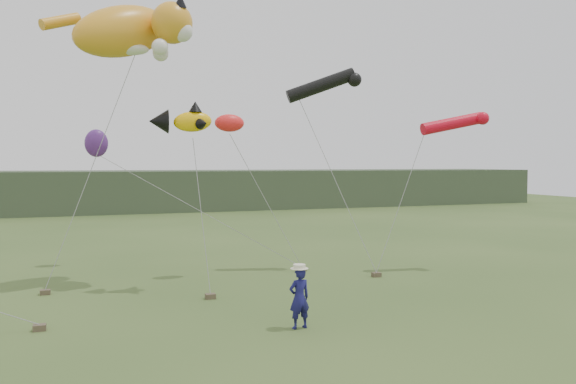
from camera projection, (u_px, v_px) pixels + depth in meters
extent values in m
plane|color=#385123|center=(284.00, 330.00, 16.08)|extent=(120.00, 120.00, 0.00)
cube|color=#2D3D28|center=(140.00, 190.00, 58.26)|extent=(90.00, 12.00, 4.00)
imported|color=#181756|center=(299.00, 298.00, 16.17)|extent=(0.70, 0.51, 1.78)
cube|color=brown|center=(45.00, 292.00, 20.39)|extent=(0.35, 0.28, 0.18)
cube|color=brown|center=(210.00, 296.00, 19.76)|extent=(0.35, 0.28, 0.18)
cube|color=brown|center=(376.00, 275.00, 23.59)|extent=(0.35, 0.28, 0.18)
cube|color=brown|center=(39.00, 328.00, 15.99)|extent=(0.35, 0.28, 0.18)
cube|color=brown|center=(302.00, 269.00, 24.88)|extent=(0.35, 0.28, 0.18)
ellipsoid|color=orange|center=(123.00, 31.00, 22.14)|extent=(5.05, 3.88, 3.11)
sphere|color=orange|center=(172.00, 23.00, 21.89)|extent=(1.61, 1.61, 1.61)
cone|color=black|center=(180.00, 1.00, 21.52)|extent=(0.50, 0.61, 0.60)
cone|color=black|center=(181.00, 7.00, 22.42)|extent=(0.50, 0.58, 0.57)
sphere|color=white|center=(182.00, 31.00, 21.78)|extent=(0.80, 0.80, 0.80)
ellipsoid|color=white|center=(128.00, 49.00, 21.98)|extent=(1.57, 0.79, 0.49)
sphere|color=white|center=(160.00, 47.00, 21.26)|extent=(0.63, 0.63, 0.63)
sphere|color=white|center=(161.00, 53.00, 22.50)|extent=(0.63, 0.63, 0.63)
cylinder|color=orange|center=(60.00, 21.00, 22.01)|extent=(1.67, 1.22, 0.97)
ellipsoid|color=#FFBE08|center=(193.00, 122.00, 21.01)|extent=(1.51, 0.70, 0.87)
cone|color=black|center=(159.00, 121.00, 20.89)|extent=(0.77, 0.96, 0.92)
cone|color=black|center=(195.00, 107.00, 21.02)|extent=(0.51, 0.51, 0.41)
cone|color=black|center=(203.00, 124.00, 20.64)|extent=(0.54, 0.57, 0.41)
cone|color=black|center=(198.00, 125.00, 21.60)|extent=(0.54, 0.57, 0.41)
cylinder|color=black|center=(321.00, 85.00, 25.28)|extent=(3.23, 1.36, 1.64)
sphere|color=black|center=(355.00, 80.00, 25.28)|extent=(0.63, 0.63, 0.63)
cylinder|color=red|center=(452.00, 124.00, 25.14)|extent=(2.97, 0.92, 1.09)
sphere|color=red|center=(483.00, 118.00, 25.13)|extent=(0.57, 0.57, 0.57)
ellipsoid|color=#FF2324|center=(229.00, 123.00, 23.52)|extent=(1.26, 0.73, 0.73)
ellipsoid|color=#522275|center=(96.00, 143.00, 26.10)|extent=(1.06, 0.70, 1.29)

